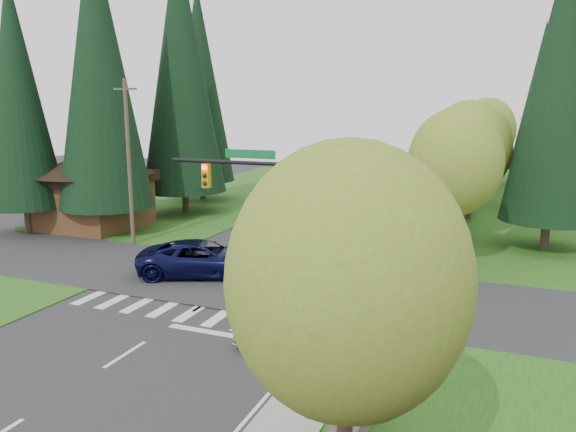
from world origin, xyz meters
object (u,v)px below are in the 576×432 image
Objects in this scene: suv_navy at (203,259)px; parked_car_d at (431,181)px; parked_car_a at (377,230)px; sedan_champagne at (275,317)px; parked_car_b at (408,207)px; parked_car_c at (406,202)px; parked_car_e at (447,180)px.

parked_car_d is at bearing -32.53° from suv_navy.
suv_navy is 35.16m from parked_car_d.
sedan_champagne is at bearing -97.53° from parked_car_a.
parked_car_c reaches higher than parked_car_b.
sedan_champagne is 41.83m from parked_car_e.
parked_car_b is (0.48, 25.29, -0.04)m from sedan_champagne.
parked_car_c is at bearing -38.97° from suv_navy.
parked_car_b is 0.94× the size of parked_car_d.
parked_car_c is at bearing 91.66° from sedan_champagne.
parked_car_c reaches higher than parked_car_a.
parked_car_d is at bearing 83.59° from parked_car_a.
sedan_champagne is at bearing -91.35° from parked_car_b.
sedan_champagne is 8.26m from suv_navy.
parked_car_e is (1.28, 26.12, 0.02)m from parked_car_a.
parked_car_a is 0.83× the size of parked_car_e.
sedan_champagne is at bearing -85.74° from parked_car_e.
parked_car_a is 0.93× the size of parked_car_d.
parked_car_d is at bearing 91.15° from parked_car_b.
parked_car_c is 13.57m from parked_car_d.
parked_car_c is (-0.36, 1.09, 0.17)m from parked_car_b.
parked_car_a is 0.90× the size of parked_car_c.
suv_navy reaches higher than sedan_champagne.
parked_car_b is at bearing -76.29° from parked_car_c.
parked_car_e is at bearing 80.50° from parked_car_a.
parked_car_a is 9.61m from parked_car_b.
suv_navy is 21.03m from parked_car_b.
parked_car_d is (-0.36, 14.66, 0.16)m from parked_car_b.
parked_car_e is at bearing -34.13° from suv_navy.
sedan_champagne is at bearing -94.89° from parked_car_c.
suv_navy is 1.38× the size of parked_car_d.
sedan_champagne is 0.84× the size of parked_car_c.
parked_car_b is at bearing 90.83° from sedan_champagne.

